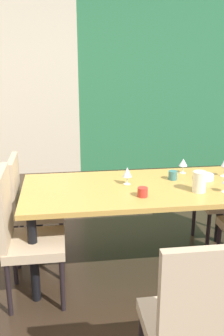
{
  "coord_description": "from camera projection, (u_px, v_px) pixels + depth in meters",
  "views": [
    {
      "loc": [
        -0.28,
        -2.76,
        1.85
      ],
      "look_at": [
        0.14,
        0.33,
        0.85
      ],
      "focal_mm": 40.0,
      "sensor_mm": 36.0,
      "label": 1
    }
  ],
  "objects": [
    {
      "name": "ground_plane",
      "position": [
        101.0,
        276.0,
        3.21
      ],
      "size": [
        5.67,
        5.92,
        0.02
      ],
      "primitive_type": "cube",
      "color": "#2F2217"
    },
    {
      "name": "pitcher_north",
      "position": [
        200.0,
        182.0,
        2.97
      ],
      "size": [
        0.12,
        0.11,
        0.17
      ],
      "color": "#EAEBCA",
      "rests_on": "dining_table"
    },
    {
      "name": "serving_bowl_near_window",
      "position": [
        205.0,
        177.0,
        3.26
      ],
      "size": [
        0.15,
        0.15,
        0.05
      ],
      "primitive_type": "cylinder",
      "color": "white",
      "rests_on": "dining_table"
    },
    {
      "name": "dining_table",
      "position": [
        141.0,
        196.0,
        3.13
      ],
      "size": [
        1.95,
        0.89,
        0.76
      ],
      "color": "#BC8F40",
      "rests_on": "ground_plane"
    },
    {
      "name": "garden_window_panel",
      "position": [
        171.0,
        85.0,
        5.73
      ],
      "size": [
        2.85,
        0.1,
        2.61
      ],
      "primitive_type": "cube",
      "color": "#296B41",
      "rests_on": "ground_plane"
    },
    {
      "name": "cup_west",
      "position": [
        143.0,
        192.0,
        2.88
      ],
      "size": [
        0.08,
        0.08,
        0.07
      ],
      "primitive_type": "cylinder",
      "color": "red",
      "rests_on": "dining_table"
    },
    {
      "name": "wine_glass_rear",
      "position": [
        127.0,
        172.0,
        3.12
      ],
      "size": [
        0.08,
        0.08,
        0.15
      ],
      "color": "silver",
      "rests_on": "dining_table"
    },
    {
      "name": "chair_left_far",
      "position": [
        30.0,
        203.0,
        3.34
      ],
      "size": [
        0.44,
        0.44,
        0.96
      ],
      "rotation": [
        0.0,
        0.0,
        -1.57
      ],
      "color": "tan",
      "rests_on": "ground_plane"
    },
    {
      "name": "chair_head_near",
      "position": [
        192.0,
        321.0,
        1.85
      ],
      "size": [
        0.44,
        0.44,
        1.04
      ],
      "color": "tan",
      "rests_on": "ground_plane"
    },
    {
      "name": "cup_east",
      "position": [
        173.0,
        175.0,
        3.25
      ],
      "size": [
        0.08,
        0.08,
        0.08
      ],
      "primitive_type": "cylinder",
      "color": "#39716C",
      "rests_on": "dining_table"
    },
    {
      "name": "chair_left_near",
      "position": [
        22.0,
        232.0,
        2.75
      ],
      "size": [
        0.44,
        0.44,
        1.04
      ],
      "rotation": [
        0.0,
        0.0,
        -1.57
      ],
      "color": "tan",
      "rests_on": "ground_plane"
    },
    {
      "name": "wine_glass_left",
      "position": [
        183.0,
        163.0,
        3.41
      ],
      "size": [
        0.08,
        0.08,
        0.14
      ],
      "color": "silver",
      "rests_on": "dining_table"
    }
  ]
}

